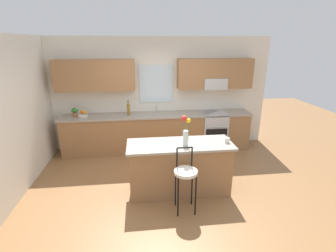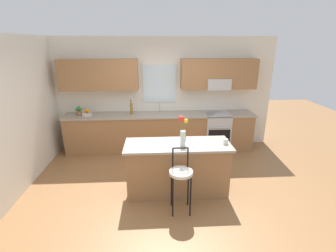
{
  "view_description": "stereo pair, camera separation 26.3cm",
  "coord_description": "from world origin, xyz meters",
  "px_view_note": "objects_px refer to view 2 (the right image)",
  "views": [
    {
      "loc": [
        -0.41,
        -4.02,
        2.56
      ],
      "look_at": [
        0.12,
        0.55,
        1.0
      ],
      "focal_mm": 26.46,
      "sensor_mm": 36.0,
      "label": 1
    },
    {
      "loc": [
        -0.15,
        -4.04,
        2.56
      ],
      "look_at": [
        0.12,
        0.55,
        1.0
      ],
      "focal_mm": 26.46,
      "sensor_mm": 36.0,
      "label": 2
    }
  ],
  "objects_px": {
    "kitchen_island": "(177,168)",
    "bar_stool_near": "(181,175)",
    "flower_vase": "(183,131)",
    "mug_ceramic": "(226,141)",
    "bottle_olive_oil": "(131,109)",
    "potted_plant_small": "(79,110)",
    "oven_range": "(216,131)",
    "fruit_bowl_oranges": "(87,113)"
  },
  "relations": [
    {
      "from": "kitchen_island",
      "to": "bar_stool_near",
      "type": "height_order",
      "value": "bar_stool_near"
    },
    {
      "from": "kitchen_island",
      "to": "flower_vase",
      "type": "xyz_separation_m",
      "value": [
        0.07,
        -0.08,
        0.71
      ]
    },
    {
      "from": "bar_stool_near",
      "to": "mug_ceramic",
      "type": "bearing_deg",
      "value": 31.78
    },
    {
      "from": "flower_vase",
      "to": "mug_ceramic",
      "type": "bearing_deg",
      "value": 2.06
    },
    {
      "from": "kitchen_island",
      "to": "bottle_olive_oil",
      "type": "relative_size",
      "value": 5.13
    },
    {
      "from": "potted_plant_small",
      "to": "bar_stool_near",
      "type": "bearing_deg",
      "value": -48.35
    },
    {
      "from": "flower_vase",
      "to": "bottle_olive_oil",
      "type": "xyz_separation_m",
      "value": [
        -1.0,
        1.95,
        -0.11
      ]
    },
    {
      "from": "flower_vase",
      "to": "mug_ceramic",
      "type": "xyz_separation_m",
      "value": [
        0.74,
        0.03,
        -0.21
      ]
    },
    {
      "from": "flower_vase",
      "to": "mug_ceramic",
      "type": "distance_m",
      "value": 0.77
    },
    {
      "from": "oven_range",
      "to": "bottle_olive_oil",
      "type": "bearing_deg",
      "value": 179.32
    },
    {
      "from": "bottle_olive_oil",
      "to": "potted_plant_small",
      "type": "bearing_deg",
      "value": 180.0
    },
    {
      "from": "bottle_olive_oil",
      "to": "flower_vase",
      "type": "bearing_deg",
      "value": -62.77
    },
    {
      "from": "fruit_bowl_oranges",
      "to": "bottle_olive_oil",
      "type": "xyz_separation_m",
      "value": [
        1.05,
        -0.0,
        0.09
      ]
    },
    {
      "from": "mug_ceramic",
      "to": "oven_range",
      "type": "bearing_deg",
      "value": 79.88
    },
    {
      "from": "mug_ceramic",
      "to": "fruit_bowl_oranges",
      "type": "xyz_separation_m",
      "value": [
        -2.79,
        1.92,
        0.0
      ]
    },
    {
      "from": "bar_stool_near",
      "to": "bottle_olive_oil",
      "type": "xyz_separation_m",
      "value": [
        -0.93,
        2.42,
        0.43
      ]
    },
    {
      "from": "kitchen_island",
      "to": "flower_vase",
      "type": "height_order",
      "value": "flower_vase"
    },
    {
      "from": "potted_plant_small",
      "to": "oven_range",
      "type": "bearing_deg",
      "value": -0.43
    },
    {
      "from": "oven_range",
      "to": "kitchen_island",
      "type": "relative_size",
      "value": 0.51
    },
    {
      "from": "flower_vase",
      "to": "bar_stool_near",
      "type": "bearing_deg",
      "value": -98.81
    },
    {
      "from": "mug_ceramic",
      "to": "potted_plant_small",
      "type": "relative_size",
      "value": 0.41
    },
    {
      "from": "bar_stool_near",
      "to": "fruit_bowl_oranges",
      "type": "distance_m",
      "value": 3.15
    },
    {
      "from": "oven_range",
      "to": "kitchen_island",
      "type": "height_order",
      "value": "same"
    },
    {
      "from": "mug_ceramic",
      "to": "potted_plant_small",
      "type": "height_order",
      "value": "potted_plant_small"
    },
    {
      "from": "oven_range",
      "to": "fruit_bowl_oranges",
      "type": "height_order",
      "value": "fruit_bowl_oranges"
    },
    {
      "from": "fruit_bowl_oranges",
      "to": "mug_ceramic",
      "type": "bearing_deg",
      "value": -34.61
    },
    {
      "from": "fruit_bowl_oranges",
      "to": "bottle_olive_oil",
      "type": "bearing_deg",
      "value": -0.25
    },
    {
      "from": "kitchen_island",
      "to": "mug_ceramic",
      "type": "height_order",
      "value": "mug_ceramic"
    },
    {
      "from": "oven_range",
      "to": "flower_vase",
      "type": "height_order",
      "value": "flower_vase"
    },
    {
      "from": "kitchen_island",
      "to": "potted_plant_small",
      "type": "bearing_deg",
      "value": 139.06
    },
    {
      "from": "bar_stool_near",
      "to": "oven_range",
      "type": "bearing_deg",
      "value": 64.4
    },
    {
      "from": "oven_range",
      "to": "mug_ceramic",
      "type": "distance_m",
      "value": 1.99
    },
    {
      "from": "kitchen_island",
      "to": "fruit_bowl_oranges",
      "type": "distance_m",
      "value": 2.77
    },
    {
      "from": "oven_range",
      "to": "fruit_bowl_oranges",
      "type": "xyz_separation_m",
      "value": [
        -3.13,
        0.03,
        0.51
      ]
    },
    {
      "from": "flower_vase",
      "to": "fruit_bowl_oranges",
      "type": "bearing_deg",
      "value": 136.44
    },
    {
      "from": "oven_range",
      "to": "flower_vase",
      "type": "xyz_separation_m",
      "value": [
        -1.07,
        -1.92,
        0.71
      ]
    },
    {
      "from": "kitchen_island",
      "to": "flower_vase",
      "type": "relative_size",
      "value": 3.47
    },
    {
      "from": "fruit_bowl_oranges",
      "to": "bar_stool_near",
      "type": "bearing_deg",
      "value": -50.81
    },
    {
      "from": "bar_stool_near",
      "to": "potted_plant_small",
      "type": "relative_size",
      "value": 4.76
    },
    {
      "from": "mug_ceramic",
      "to": "fruit_bowl_oranges",
      "type": "bearing_deg",
      "value": 145.39
    },
    {
      "from": "mug_ceramic",
      "to": "fruit_bowl_oranges",
      "type": "distance_m",
      "value": 3.39
    },
    {
      "from": "oven_range",
      "to": "potted_plant_small",
      "type": "bearing_deg",
      "value": 179.57
    }
  ]
}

